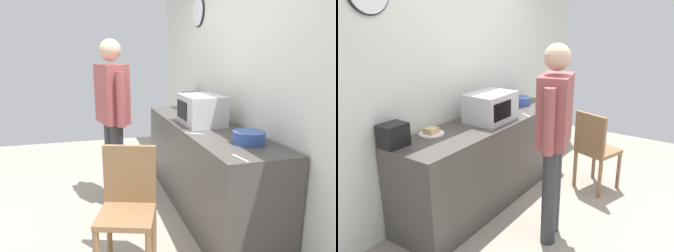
% 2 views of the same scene
% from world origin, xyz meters
% --- Properties ---
extents(ground_plane, '(6.00, 6.00, 0.00)m').
position_xyz_m(ground_plane, '(0.00, 0.00, 0.00)').
color(ground_plane, '#9E9384').
extents(back_wall, '(5.40, 0.13, 2.60)m').
position_xyz_m(back_wall, '(-0.01, 1.60, 1.30)').
color(back_wall, silver).
rests_on(back_wall, ground_plane).
extents(kitchen_counter, '(2.37, 0.62, 0.90)m').
position_xyz_m(kitchen_counter, '(0.02, 1.22, 0.45)').
color(kitchen_counter, '#4C4742').
rests_on(kitchen_counter, ground_plane).
extents(microwave, '(0.50, 0.39, 0.30)m').
position_xyz_m(microwave, '(0.01, 1.19, 1.05)').
color(microwave, silver).
rests_on(microwave, kitchen_counter).
extents(sandwich_plate, '(0.24, 0.24, 0.07)m').
position_xyz_m(sandwich_plate, '(-0.66, 1.39, 0.92)').
color(sandwich_plate, white).
rests_on(sandwich_plate, kitchen_counter).
extents(salad_bowl, '(0.26, 0.26, 0.10)m').
position_xyz_m(salad_bowl, '(0.77, 1.30, 0.95)').
color(salad_bowl, '#33519E').
rests_on(salad_bowl, kitchen_counter).
extents(toaster, '(0.22, 0.18, 0.20)m').
position_xyz_m(toaster, '(-1.06, 1.43, 1.00)').
color(toaster, black).
rests_on(toaster, kitchen_counter).
extents(fork_utensil, '(0.11, 0.15, 0.01)m').
position_xyz_m(fork_utensil, '(0.38, 0.98, 0.91)').
color(fork_utensil, silver).
rests_on(fork_utensil, kitchen_counter).
extents(spoon_utensil, '(0.17, 0.05, 0.01)m').
position_xyz_m(spoon_utensil, '(1.10, 1.04, 0.91)').
color(spoon_utensil, silver).
rests_on(spoon_utensil, kitchen_counter).
extents(person_standing, '(0.57, 0.34, 1.76)m').
position_xyz_m(person_standing, '(-0.28, 0.32, 1.03)').
color(person_standing, '#35373C').
rests_on(person_standing, ground_plane).
extents(wooden_chair, '(0.51, 0.51, 0.94)m').
position_xyz_m(wooden_chair, '(0.81, 0.31, 0.52)').
color(wooden_chair, olive).
rests_on(wooden_chair, ground_plane).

